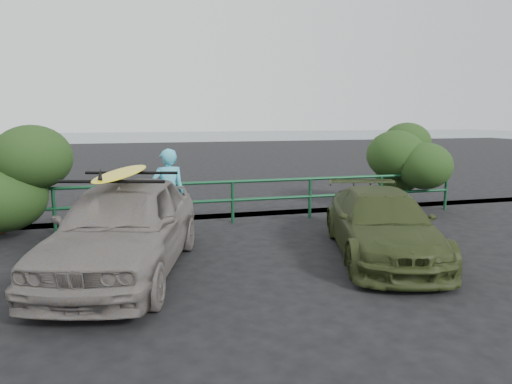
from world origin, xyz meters
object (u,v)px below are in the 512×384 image
at_px(man, 169,194).
at_px(surfboard, 122,173).
at_px(guardrail, 191,203).
at_px(sedan, 125,226).
at_px(olive_vehicle, 381,224).

height_order(man, surfboard, man).
height_order(guardrail, surfboard, surfboard).
distance_m(sedan, man, 2.22).
height_order(guardrail, man, man).
distance_m(guardrail, sedan, 3.37).
bearing_deg(surfboard, guardrail, 80.06).
xyz_separation_m(guardrail, sedan, (-1.45, -3.03, 0.26)).
xyz_separation_m(sedan, man, (0.87, 2.04, 0.16)).
relative_size(guardrail, man, 7.40).
height_order(guardrail, olive_vehicle, olive_vehicle).
height_order(olive_vehicle, man, man).
distance_m(olive_vehicle, surfboard, 4.68).
bearing_deg(olive_vehicle, man, 164.81).
bearing_deg(man, surfboard, 60.34).
distance_m(guardrail, olive_vehicle, 4.52).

